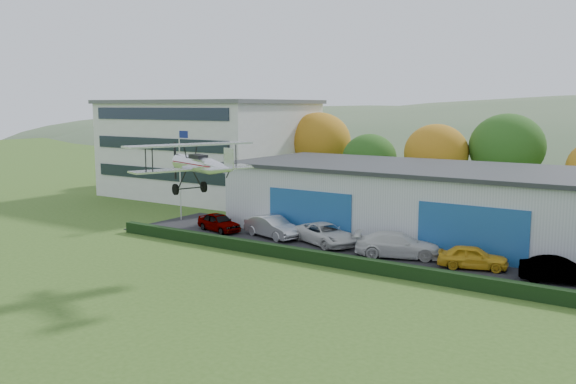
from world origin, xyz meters
The scene contains 14 objects.
ground centered at (0.00, 0.00, 0.00)m, with size 300.00×300.00×0.00m, color #375A1C.
apron centered at (3.00, 21.00, 0.03)m, with size 48.00×9.00×0.05m, color black.
hedge centered at (3.00, 16.20, 0.40)m, with size 46.00×0.60×0.80m, color black.
hangar centered at (5.00, 27.98, 2.66)m, with size 40.60×12.60×5.30m.
office_block centered at (-28.00, 35.00, 5.21)m, with size 20.60×15.60×10.40m.
flagpole centered at (-19.88, 22.00, 4.78)m, with size 1.05×0.10×8.00m.
tree_belt centered at (0.85, 40.62, 5.61)m, with size 75.70×13.22×10.12m.
car_0 centered at (-14.20, 20.19, 0.75)m, with size 1.66×4.12×1.40m, color gray.
car_1 centered at (-9.41, 20.64, 0.85)m, with size 1.70×4.88×1.61m, color silver.
car_2 centered at (-4.99, 20.89, 0.79)m, with size 2.44×5.29×1.47m, color silver.
car_3 centered at (0.76, 20.35, 0.85)m, with size 2.25×5.53×1.60m, color silver.
car_4 centered at (5.64, 20.27, 0.75)m, with size 1.66×4.12×1.40m, color gold.
car_5 centered at (10.54, 19.97, 0.75)m, with size 1.47×4.23×1.39m, color gray.
biplane centered at (-6.97, 10.06, 6.59)m, with size 6.88×7.75×2.92m.
Camera 1 is at (15.99, -15.25, 9.79)m, focal length 37.52 mm.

